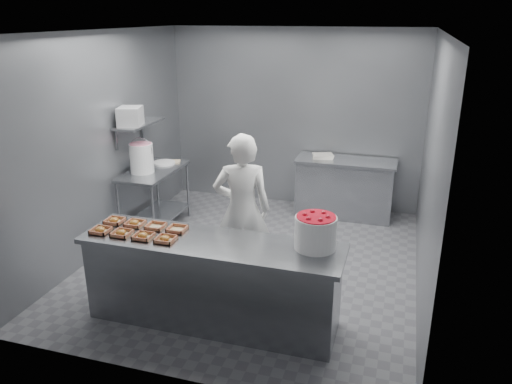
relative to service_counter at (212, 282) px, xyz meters
The scene contains 24 objects.
floor 1.42m from the service_counter, 90.00° to the left, with size 4.50×4.50×0.00m, color #4C4C51.
ceiling 2.71m from the service_counter, 90.00° to the left, with size 4.50×4.50×0.00m, color white.
wall_back 3.72m from the service_counter, 90.00° to the left, with size 4.00×0.04×2.80m, color slate.
wall_left 2.59m from the service_counter, 145.98° to the left, with size 0.04×4.50×2.80m, color slate.
wall_right 2.59m from the service_counter, 34.02° to the left, with size 0.04×4.50×2.80m, color slate.
service_counter is the anchor object (origin of this frame).
prep_table 2.56m from the service_counter, 130.24° to the left, with size 0.60×1.20×0.90m.
back_counter 3.37m from the service_counter, 74.52° to the left, with size 1.50×0.60×0.90m.
wall_shelf 2.88m from the service_counter, 133.03° to the left, with size 0.35×0.90×0.03m, color slate.
tray_0 1.24m from the service_counter, behind, with size 0.19×0.18×0.06m.
tray_1 1.03m from the service_counter, behind, with size 0.19×0.18×0.06m.
tray_2 0.82m from the service_counter, 169.06° to the right, with size 0.19×0.18×0.06m.
tray_3 0.64m from the service_counter, 163.13° to the right, with size 0.19×0.18×0.06m.
tray_4 1.24m from the service_counter, behind, with size 0.19×0.18×0.06m.
tray_5 1.03m from the service_counter, behind, with size 0.19×0.18×0.06m.
tray_6 0.82m from the service_counter, 169.00° to the left, with size 0.19×0.18×0.04m.
tray_7 0.64m from the service_counter, 163.01° to the left, with size 0.19×0.18×0.04m.
worker 0.99m from the service_counter, 88.40° to the left, with size 0.65×0.42×1.77m, color white.
strawberry_tub 1.18m from the service_counter, ahead, with size 0.39×0.39×0.32m.
glaze_bucket 2.58m from the service_counter, 133.93° to the left, with size 0.34×0.32×0.50m.
bucket_lid 2.84m from the service_counter, 125.83° to the left, with size 0.33×0.33×0.03m, color white.
rag 2.87m from the service_counter, 122.53° to the left, with size 0.15×0.13×0.02m, color #CCB28C.
appliance 2.81m from the service_counter, 136.25° to the left, with size 0.29×0.33×0.25m, color gray.
paper_stack 3.33m from the service_counter, 80.49° to the left, with size 0.30×0.22×0.06m, color silver.
Camera 1 is at (1.69, -5.43, 2.98)m, focal length 35.00 mm.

